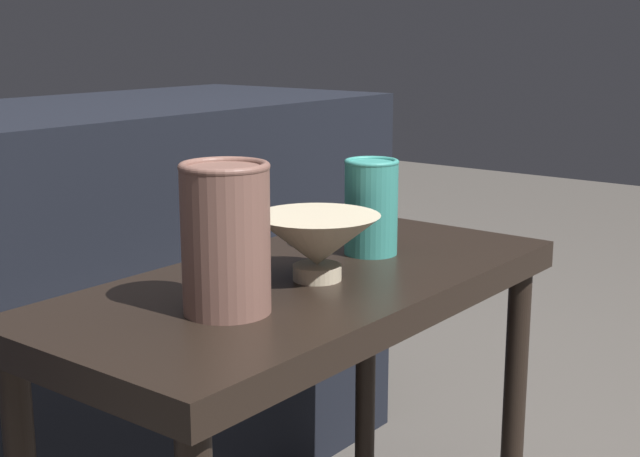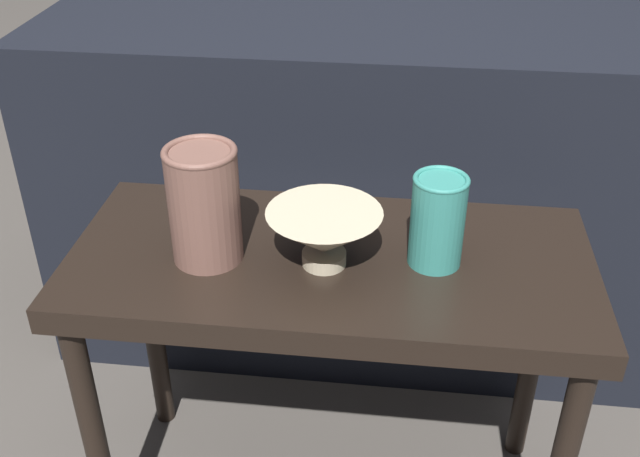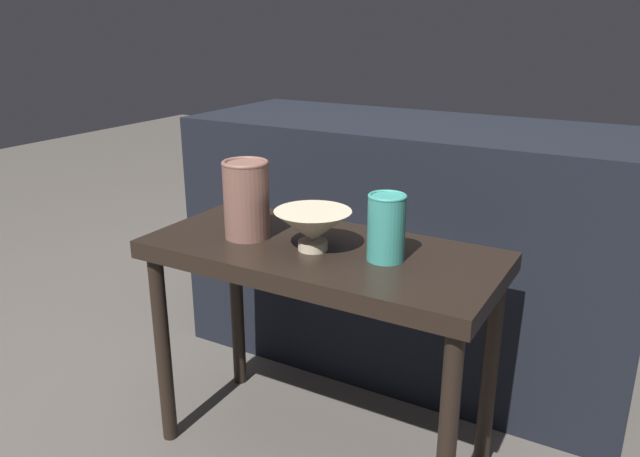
{
  "view_description": "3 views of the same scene",
  "coord_description": "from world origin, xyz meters",
  "views": [
    {
      "loc": [
        -0.89,
        -0.71,
        0.85
      ],
      "look_at": [
        0.0,
        -0.02,
        0.59
      ],
      "focal_mm": 50.0,
      "sensor_mm": 36.0,
      "label": 1
    },
    {
      "loc": [
        0.09,
        -0.91,
        1.14
      ],
      "look_at": [
        -0.01,
        -0.03,
        0.59
      ],
      "focal_mm": 42.0,
      "sensor_mm": 36.0,
      "label": 2
    },
    {
      "loc": [
        0.62,
        -1.1,
        1.0
      ],
      "look_at": [
        0.01,
        -0.03,
        0.58
      ],
      "focal_mm": 35.0,
      "sensor_mm": 36.0,
      "label": 3
    }
  ],
  "objects": [
    {
      "name": "ground_plane",
      "position": [
        0.0,
        0.0,
        0.0
      ],
      "size": [
        8.0,
        8.0,
        0.0
      ],
      "primitive_type": "plane",
      "color": "#4C4742"
    },
    {
      "name": "couch_backdrop",
      "position": [
        0.0,
        0.53,
        0.36
      ],
      "size": [
        1.27,
        0.5,
        0.72
      ],
      "color": "black",
      "rests_on": "ground_plane"
    },
    {
      "name": "bowl",
      "position": [
        -0.01,
        -0.02,
        0.58
      ],
      "size": [
        0.16,
        0.16,
        0.09
      ],
      "color": "#C1B293",
      "rests_on": "table"
    },
    {
      "name": "vase_colorful_right",
      "position": [
        0.15,
        0.0,
        0.6
      ],
      "size": [
        0.08,
        0.08,
        0.14
      ],
      "color": "teal",
      "rests_on": "table"
    },
    {
      "name": "vase_textured_left",
      "position": [
        -0.18,
        -0.03,
        0.62
      ],
      "size": [
        0.1,
        0.1,
        0.17
      ],
      "color": "brown",
      "rests_on": "table"
    },
    {
      "name": "table",
      "position": [
        0.0,
        0.0,
        0.46
      ],
      "size": [
        0.77,
        0.36,
        0.53
      ],
      "color": "black",
      "rests_on": "ground_plane"
    }
  ]
}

